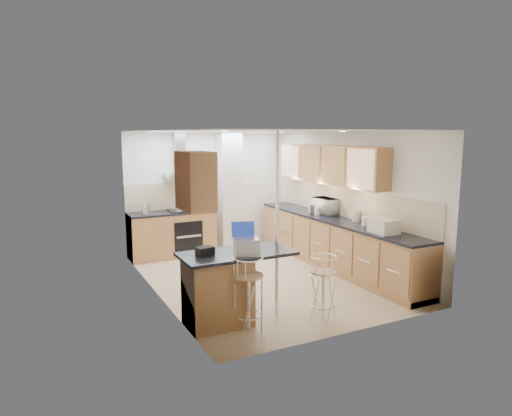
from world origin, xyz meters
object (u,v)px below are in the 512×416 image
microwave (327,206)px  bar_stool_end (323,288)px  laptop (247,247)px  bread_bin (384,226)px  bar_stool_near (248,294)px

microwave → bar_stool_end: bearing=137.7°
laptop → bar_stool_end: laptop is taller
laptop → bar_stool_end: (0.98, -0.29, -0.60)m
bar_stool_end → bread_bin: size_ratio=2.12×
microwave → bread_bin: bearing=166.9°
microwave → bar_stool_near: bearing=123.0°
laptop → bar_stool_near: laptop is taller
microwave → laptop: bearing=121.5°
laptop → bar_stool_end: bearing=-1.2°
bar_stool_end → bread_bin: (1.53, 0.58, 0.59)m
bread_bin → laptop: bearing=-170.1°
microwave → laptop: size_ratio=1.81×
bar_stool_near → bread_bin: bearing=-7.6°
bar_stool_near → bar_stool_end: bearing=-24.6°
bar_stool_end → bar_stool_near: bearing=118.4°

